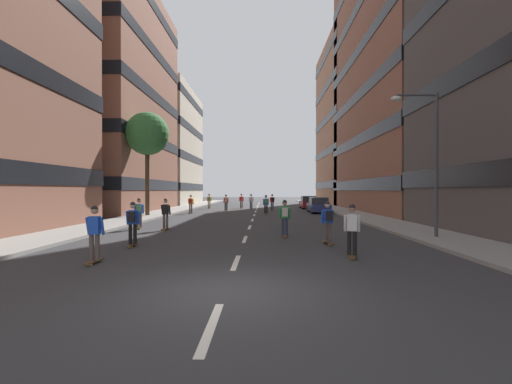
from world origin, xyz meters
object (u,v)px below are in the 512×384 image
object	(u,v)px
skater_9	(251,201)
skater_11	(191,203)
skater_1	(241,200)
skater_8	(133,221)
street_tree_near	(147,134)
skater_6	(328,220)
skater_10	(209,200)
skater_7	(166,213)
streetlamp_right	(428,148)
skater_4	(285,216)
skater_0	(352,228)
skater_2	(226,201)
parked_car_near	(318,206)
skater_3	(94,231)
parked_car_mid	(308,203)
skater_5	(272,201)
skater_13	(266,203)
skater_12	(139,211)

from	to	relation	value
skater_9	skater_11	xyz separation A→B (m)	(-5.48, -7.80, 0.03)
skater_1	skater_8	bearing A→B (deg)	-94.96
street_tree_near	skater_6	bearing A→B (deg)	-49.14
skater_10	skater_7	bearing A→B (deg)	-87.00
streetlamp_right	skater_4	world-z (taller)	streetlamp_right
streetlamp_right	skater_0	size ratio (longest dim) A/B	3.65
skater_2	street_tree_near	bearing A→B (deg)	-125.49
skater_1	skater_10	bearing A→B (deg)	-176.65
skater_6	skater_10	world-z (taller)	same
parked_car_near	skater_3	xyz separation A→B (m)	(-10.56, -23.60, 0.29)
skater_7	skater_9	world-z (taller)	same
skater_0	skater_7	xyz separation A→B (m)	(-8.42, 7.61, 0.00)
parked_car_near	skater_8	bearing A→B (deg)	-117.33
parked_car_mid	skater_1	distance (m)	8.14
streetlamp_right	skater_1	size ratio (longest dim) A/B	3.65
streetlamp_right	skater_6	world-z (taller)	streetlamp_right
skater_0	skater_5	world-z (taller)	same
skater_1	skater_11	bearing A→B (deg)	-114.61
streetlamp_right	skater_13	xyz separation A→B (m)	(-7.25, 16.05, -3.12)
streetlamp_right	skater_8	xyz separation A→B (m)	(-12.65, -2.19, -3.12)
streetlamp_right	skater_3	world-z (taller)	streetlamp_right
street_tree_near	skater_0	bearing A→B (deg)	-53.53
streetlamp_right	skater_12	xyz separation A→B (m)	(-14.63, 3.90, -3.12)
skater_10	skater_11	world-z (taller)	same
parked_car_mid	skater_4	size ratio (longest dim) A/B	2.47
parked_car_mid	skater_12	world-z (taller)	skater_12
parked_car_near	skater_3	bearing A→B (deg)	-114.10
skater_0	skater_2	distance (m)	26.27
skater_5	parked_car_mid	bearing A→B (deg)	36.80
skater_13	skater_8	bearing A→B (deg)	-106.49
skater_2	skater_6	distance (m)	23.48
skater_3	skater_5	xyz separation A→B (m)	(6.11, 27.91, 0.03)
skater_9	skater_13	world-z (taller)	same
streetlamp_right	skater_8	world-z (taller)	streetlamp_right
skater_12	skater_8	bearing A→B (deg)	-71.94
skater_3	skater_11	xyz separation A→B (m)	(-1.81, 22.17, 0.03)
streetlamp_right	skater_13	bearing A→B (deg)	114.31
skater_0	skater_12	size ratio (longest dim) A/B	1.00
skater_4	skater_9	size ratio (longest dim) A/B	1.00
skater_2	skater_8	size ratio (longest dim) A/B	1.00
skater_10	skater_12	bearing A→B (deg)	-91.35
parked_car_near	skater_13	xyz separation A→B (m)	(-5.19, -2.25, 0.32)
parked_car_near	streetlamp_right	world-z (taller)	streetlamp_right
skater_0	skater_8	world-z (taller)	same
parked_car_mid	skater_3	distance (m)	32.97
skater_11	skater_0	bearing A→B (deg)	-64.85
street_tree_near	skater_10	xyz separation A→B (m)	(3.15, 12.91, -5.91)
streetlamp_right	parked_car_near	bearing A→B (deg)	96.42
skater_9	streetlamp_right	bearing A→B (deg)	-70.07
skater_0	skater_1	bearing A→B (deg)	100.59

